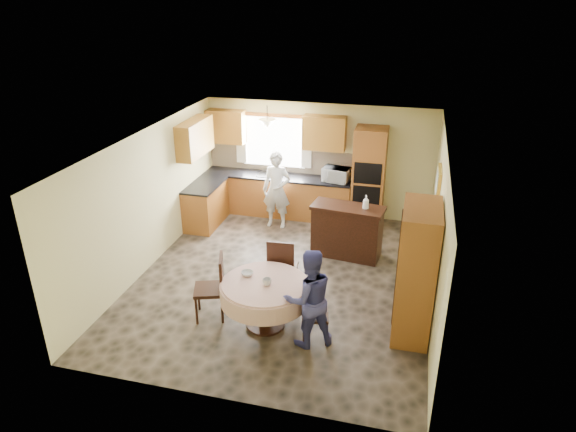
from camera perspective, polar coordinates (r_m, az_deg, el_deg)
The scene contains 36 objects.
floor at distance 9.16m, azimuth -0.49°, elevation -6.93°, with size 5.00×6.00×0.01m, color brown.
ceiling at distance 8.16m, azimuth -0.56°, elevation 8.28°, with size 5.00×6.00×0.01m, color white.
wall_back at distance 11.32m, azimuth 3.37°, elevation 6.23°, with size 5.00×0.02×2.50m, color #D6CE89.
wall_front at distance 6.10m, azimuth -7.86°, elevation -10.95°, with size 5.00×0.02×2.50m, color #D6CE89.
wall_left at distance 9.49m, azimuth -15.29°, elevation 1.74°, with size 0.02×6.00×2.50m, color #D6CE89.
wall_right at distance 8.36m, azimuth 16.29°, elevation -1.50°, with size 0.02×6.00×2.50m, color #D6CE89.
window at distance 11.42m, azimuth -1.58°, elevation 8.26°, with size 1.40×0.03×1.10m, color white.
curtain_left at distance 11.58m, azimuth -5.27°, elevation 8.65°, with size 0.22×0.02×1.15m, color white.
curtain_right at distance 11.19m, azimuth 2.08°, elevation 8.17°, with size 0.22×0.02×1.15m, color white.
base_cab_back at distance 11.51m, azimuth -1.17°, elevation 2.27°, with size 3.30×0.60×0.88m, color #AE652E.
counter_back at distance 11.34m, azimuth -1.19°, elevation 4.43°, with size 3.30×0.64×0.04m, color black.
base_cab_left at distance 11.15m, azimuth -9.12°, elevation 1.21°, with size 0.60×1.20×0.88m, color #AE652E.
counter_left at distance 10.98m, azimuth -9.27°, elevation 3.42°, with size 0.64×1.20×0.04m, color black.
backsplash at distance 11.52m, azimuth -0.82°, elevation 6.22°, with size 3.30×0.02×0.55m, color beige.
wall_cab_left at distance 11.53m, azimuth -6.90°, elevation 9.85°, with size 0.85×0.33×0.72m, color #BB852E.
wall_cab_right at distance 10.95m, azimuth 4.07°, elevation 9.19°, with size 0.90×0.33×0.72m, color #BB852E.
wall_cab_side at distance 10.72m, azimuth -10.31°, elevation 8.53°, with size 0.33×1.20×0.72m, color #BB852E.
oven_tower at distance 10.94m, azimuth 8.96°, elevation 4.27°, with size 0.66×0.62×2.12m, color #AE652E.
oven_upper at distance 10.58m, azimuth 8.85°, elevation 4.68°, with size 0.56×0.01×0.45m, color black.
oven_lower at distance 10.76m, azimuth 8.68°, elevation 2.17°, with size 0.56×0.01×0.45m, color black.
pendant at distance 10.84m, azimuth -2.31°, elevation 10.22°, with size 0.36×0.36×0.18m, color beige.
sideboard at distance 9.76m, azimuth 6.55°, elevation -1.85°, with size 1.34×0.55×0.95m, color #32160D.
space_heater at distance 8.91m, azimuth 13.65°, elevation -6.39°, with size 0.44×0.31×0.61m, color black.
cupboard at distance 7.60m, azimuth 14.04°, elevation -6.05°, with size 0.52×1.05×2.00m, color #AE652E.
dining_table at distance 7.69m, azimuth -2.58°, elevation -8.47°, with size 1.33×1.33×0.76m.
chair_left at distance 7.98m, azimuth -8.18°, elevation -7.51°, with size 0.57×0.57×1.05m.
chair_back at distance 8.38m, azimuth -0.69°, elevation -5.46°, with size 0.49×0.49×1.07m.
chair_right at distance 7.49m, azimuth 2.50°, elevation -10.46°, with size 0.45×0.45×0.87m.
framed_picture at distance 8.95m, azimuth 16.37°, elevation 3.53°, with size 0.06×0.63×0.52m.
microwave at distance 10.98m, azimuth 5.38°, elevation 4.61°, with size 0.56×0.38×0.31m, color silver.
person_sink at distance 10.78m, azimuth -1.27°, elevation 2.91°, with size 0.60×0.39×1.64m, color silver.
person_dining at distance 7.26m, azimuth 2.34°, elevation -9.15°, with size 0.73×0.57×1.50m, color #3E4088.
bowl_sideboard at distance 9.60m, azimuth 4.32°, elevation 1.11°, with size 0.23×0.23×0.06m, color #B2B2B2.
bottle_sideboard at distance 9.47m, azimuth 8.64°, elevation 1.39°, with size 0.12×0.12×0.31m, color silver.
cup_table at distance 7.52m, azimuth -2.36°, elevation -7.33°, with size 0.13×0.13×0.10m, color #B2B2B2.
bowl_table at distance 7.78m, azimuth -4.55°, elevation -6.39°, with size 0.18×0.18×0.06m, color #B2B2B2.
Camera 1 is at (2.01, -7.58, 4.74)m, focal length 32.00 mm.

